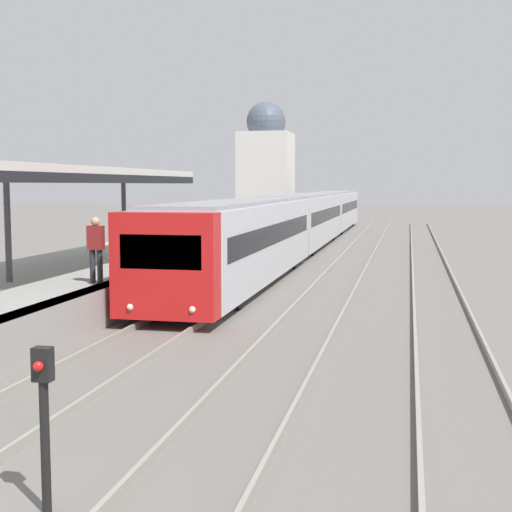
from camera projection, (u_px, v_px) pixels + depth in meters
platform_canopy at (7, 170)px, 17.91m from camera, size 4.00×18.89×2.96m
person_on_platform at (96, 246)px, 17.89m from camera, size 0.40×0.22×1.66m
train_near at (304, 218)px, 39.35m from camera, size 2.58×46.74×2.93m
signal_post_near at (44, 411)px, 7.44m from camera, size 0.20×0.21×1.78m
distant_domed_building at (266, 167)px, 62.22m from camera, size 4.43×4.43×10.61m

